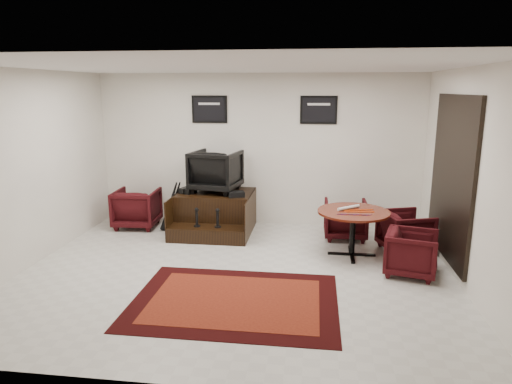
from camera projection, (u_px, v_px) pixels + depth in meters
ground at (235, 273)px, 6.38m from camera, size 6.00×6.00×0.00m
room_shell at (266, 146)px, 6.05m from camera, size 6.02×5.02×2.81m
area_rug at (235, 301)px, 5.54m from camera, size 2.48×1.86×0.01m
shine_podium at (215, 213)px, 8.24m from camera, size 1.35×1.39×0.70m
shine_chair at (216, 169)px, 8.20m from camera, size 0.92×0.88×0.83m
shoes_pair at (188, 190)px, 8.16m from camera, size 0.29×0.32×0.10m
polish_kit at (236, 194)px, 7.87m from camera, size 0.32×0.27×0.09m
umbrella_black at (170, 206)px, 8.18m from camera, size 0.35×0.13×0.94m
umbrella_hooked at (173, 205)px, 8.29m from camera, size 0.34×0.13×0.91m
armchair_side at (137, 206)px, 8.45m from camera, size 0.80×0.76×0.78m
meeting_table at (353, 216)px, 6.93m from camera, size 1.09×1.09×0.71m
table_chair_back at (345, 217)px, 7.83m from camera, size 0.72×0.67×0.73m
table_chair_window at (406, 230)px, 7.17m from camera, size 0.83×0.86×0.71m
table_chair_corner at (412, 251)px, 6.27m from camera, size 0.77×0.80×0.68m
paper_roll at (349, 208)px, 7.00m from camera, size 0.36×0.30×0.05m
table_clutter at (358, 212)px, 6.84m from camera, size 0.57×0.36×0.01m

